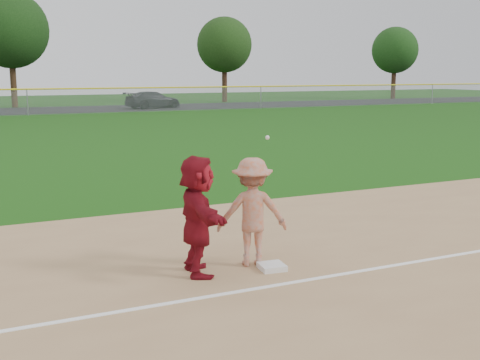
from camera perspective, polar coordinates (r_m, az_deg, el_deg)
name	(u,v)px	position (r m, az deg, el deg)	size (l,w,h in m)	color
ground	(277,268)	(10.50, 3.49, -8.34)	(160.00, 160.00, 0.00)	#174A0E
foul_line	(300,281)	(9.83, 5.75, -9.52)	(60.00, 0.10, 0.01)	white
parking_asphalt	(21,111)	(55.04, -20.07, 6.18)	(120.00, 10.00, 0.01)	black
first_base	(272,267)	(10.35, 3.04, -8.21)	(0.42, 0.42, 0.09)	white
base_runner	(197,215)	(9.90, -4.05, -3.36)	(1.85, 0.59, 2.00)	maroon
car_right	(153,100)	(55.95, -8.25, 7.54)	(2.13, 5.23, 1.52)	black
first_base_play	(252,212)	(10.36, 1.17, -3.04)	(1.38, 1.06, 2.28)	#9B9C9E
outfield_fence	(27,90)	(48.99, -19.57, 8.08)	(110.00, 0.12, 110.00)	#999EA0
tree_2	(10,30)	(60.54, -20.98, 13.14)	(7.00, 7.00, 10.58)	#362313
tree_3	(224,45)	(67.16, -1.49, 12.68)	(6.00, 6.00, 9.19)	#341E13
tree_4	(395,50)	(77.31, 14.48, 11.82)	(5.60, 5.60, 8.67)	#321E12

